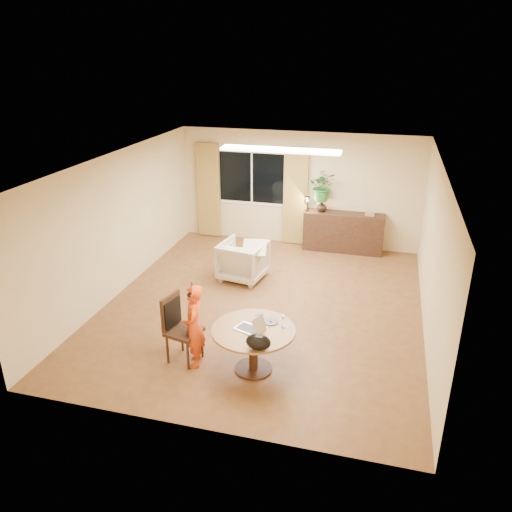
{
  "coord_description": "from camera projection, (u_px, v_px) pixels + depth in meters",
  "views": [
    {
      "loc": [
        1.92,
        -7.7,
        4.29
      ],
      "look_at": [
        -0.08,
        -0.2,
        1.03
      ],
      "focal_mm": 35.0,
      "sensor_mm": 36.0,
      "label": 1
    }
  ],
  "objects": [
    {
      "name": "wall_back",
      "position": [
        299.0,
        189.0,
        11.37
      ],
      "size": [
        5.5,
        0.0,
        5.5
      ],
      "primitive_type": "plane",
      "rotation": [
        1.57,
        0.0,
        0.0
      ],
      "color": "#D5B98A",
      "rests_on": "floor"
    },
    {
      "name": "tumbler",
      "position": [
        259.0,
        316.0,
        7.14
      ],
      "size": [
        0.09,
        0.09,
        0.11
      ],
      "primitive_type": null,
      "rotation": [
        0.0,
        0.0,
        0.22
      ],
      "color": "white",
      "rests_on": "dining_table"
    },
    {
      "name": "curtain_right",
      "position": [
        295.0,
        197.0,
        11.35
      ],
      "size": [
        0.55,
        0.08,
        2.25
      ],
      "primitive_type": "cube",
      "color": "olive",
      "rests_on": "wall_back"
    },
    {
      "name": "vase",
      "position": [
        321.0,
        206.0,
        11.13
      ],
      "size": [
        0.27,
        0.27,
        0.25
      ],
      "primitive_type": "imported",
      "rotation": [
        0.0,
        0.0,
        0.15
      ],
      "color": "black",
      "rests_on": "sideboard"
    },
    {
      "name": "wall_right",
      "position": [
        434.0,
        254.0,
        7.82
      ],
      "size": [
        0.0,
        6.5,
        6.5
      ],
      "primitive_type": "plane",
      "rotation": [
        1.57,
        0.0,
        -1.57
      ],
      "color": "#D5B98A",
      "rests_on": "floor"
    },
    {
      "name": "handbag",
      "position": [
        258.0,
        342.0,
        6.42
      ],
      "size": [
        0.37,
        0.27,
        0.22
      ],
      "primitive_type": null,
      "rotation": [
        0.0,
        0.0,
        -0.22
      ],
      "color": "black",
      "rests_on": "dining_table"
    },
    {
      "name": "ceiling",
      "position": [
        264.0,
        162.0,
        7.97
      ],
      "size": [
        6.5,
        6.5,
        0.0
      ],
      "primitive_type": "plane",
      "rotation": [
        3.14,
        0.0,
        0.0
      ],
      "color": "white",
      "rests_on": "wall_back"
    },
    {
      "name": "book_stack",
      "position": [
        370.0,
        214.0,
        10.91
      ],
      "size": [
        0.24,
        0.21,
        0.08
      ],
      "primitive_type": null,
      "rotation": [
        0.0,
        0.0,
        0.3
      ],
      "color": "#8B6647",
      "rests_on": "sideboard"
    },
    {
      "name": "curtain_left",
      "position": [
        209.0,
        190.0,
        11.85
      ],
      "size": [
        0.55,
        0.08,
        2.25
      ],
      "primitive_type": "cube",
      "color": "olive",
      "rests_on": "wall_back"
    },
    {
      "name": "ceiling_panel",
      "position": [
        280.0,
        150.0,
        9.05
      ],
      "size": [
        2.2,
        0.35,
        0.05
      ],
      "primitive_type": "cube",
      "color": "white",
      "rests_on": "ceiling"
    },
    {
      "name": "throw",
      "position": [
        255.0,
        244.0,
        9.58
      ],
      "size": [
        0.55,
        0.63,
        0.03
      ],
      "primitive_type": null,
      "rotation": [
        0.0,
        0.0,
        0.2
      ],
      "color": "beige",
      "rests_on": "armchair"
    },
    {
      "name": "wine_glass",
      "position": [
        283.0,
        321.0,
        6.93
      ],
      "size": [
        0.07,
        0.07,
        0.19
      ],
      "primitive_type": null,
      "rotation": [
        0.0,
        0.0,
        -0.14
      ],
      "color": "white",
      "rests_on": "dining_table"
    },
    {
      "name": "dining_chair",
      "position": [
        184.0,
        330.0,
        7.21
      ],
      "size": [
        0.58,
        0.54,
        1.02
      ],
      "primitive_type": null,
      "rotation": [
        0.0,
        0.0,
        -0.22
      ],
      "color": "black",
      "rests_on": "floor"
    },
    {
      "name": "window",
      "position": [
        252.0,
        178.0,
        11.54
      ],
      "size": [
        1.7,
        0.03,
        1.3
      ],
      "color": "white",
      "rests_on": "wall_back"
    },
    {
      "name": "floor",
      "position": [
        263.0,
        305.0,
        8.97
      ],
      "size": [
        6.5,
        6.5,
        0.0
      ],
      "primitive_type": "plane",
      "color": "brown",
      "rests_on": "ground"
    },
    {
      "name": "armchair",
      "position": [
        243.0,
        260.0,
        9.87
      ],
      "size": [
        0.96,
        0.98,
        0.78
      ],
      "primitive_type": "imported",
      "rotation": [
        0.0,
        0.0,
        2.98
      ],
      "color": "beige",
      "rests_on": "floor"
    },
    {
      "name": "laptop",
      "position": [
        249.0,
        321.0,
        6.87
      ],
      "size": [
        0.44,
        0.37,
        0.25
      ],
      "primitive_type": null,
      "rotation": [
        0.0,
        0.0,
        -0.35
      ],
      "color": "#B7B7BC",
      "rests_on": "dining_table"
    },
    {
      "name": "pot_lid",
      "position": [
        271.0,
        321.0,
        7.09
      ],
      "size": [
        0.23,
        0.23,
        0.04
      ],
      "primitive_type": null,
      "rotation": [
        0.0,
        0.0,
        0.05
      ],
      "color": "white",
      "rests_on": "dining_table"
    },
    {
      "name": "bouquet",
      "position": [
        323.0,
        186.0,
        10.95
      ],
      "size": [
        0.66,
        0.59,
        0.66
      ],
      "primitive_type": "imported",
      "rotation": [
        0.0,
        0.0,
        0.14
      ],
      "color": "#246024",
      "rests_on": "vase"
    },
    {
      "name": "wall_left",
      "position": [
        118.0,
        224.0,
        9.13
      ],
      "size": [
        0.0,
        6.5,
        6.5
      ],
      "primitive_type": "plane",
      "rotation": [
        1.57,
        0.0,
        1.57
      ],
      "color": "#D5B98A",
      "rests_on": "floor"
    },
    {
      "name": "dining_table",
      "position": [
        253.0,
        338.0,
        6.98
      ],
      "size": [
        1.18,
        1.18,
        0.67
      ],
      "color": "brown",
      "rests_on": "floor"
    },
    {
      "name": "child",
      "position": [
        194.0,
        326.0,
        7.08
      ],
      "size": [
        0.53,
        0.42,
        1.26
      ],
      "primitive_type": "imported",
      "rotation": [
        0.0,
        0.0,
        -1.27
      ],
      "color": "red",
      "rests_on": "floor"
    },
    {
      "name": "sideboard",
      "position": [
        343.0,
        232.0,
        11.22
      ],
      "size": [
        1.77,
        0.43,
        0.89
      ],
      "primitive_type": "cube",
      "color": "black",
      "rests_on": "floor"
    },
    {
      "name": "desk_lamp",
      "position": [
        307.0,
        204.0,
        11.14
      ],
      "size": [
        0.15,
        0.15,
        0.35
      ],
      "primitive_type": null,
      "rotation": [
        0.0,
        0.0,
        0.02
      ],
      "color": "black",
      "rests_on": "sideboard"
    }
  ]
}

